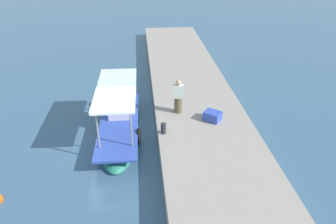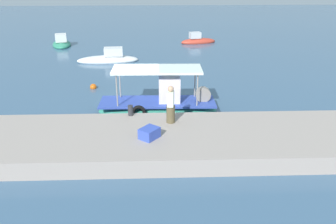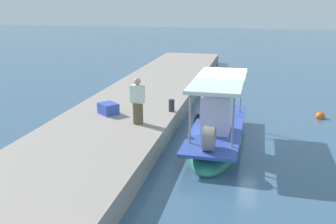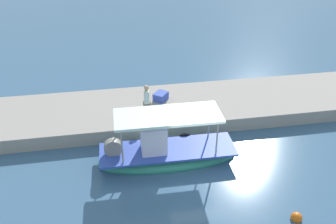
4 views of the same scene
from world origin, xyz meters
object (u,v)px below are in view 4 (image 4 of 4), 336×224
(cargo_crate, at_px, (161,96))
(mooring_bollard, at_px, (186,117))
(marker_buoy, at_px, (296,218))
(fisherman_near_bollard, at_px, (147,102))
(main_fishing_boat, at_px, (166,153))

(cargo_crate, bearing_deg, mooring_bollard, 110.88)
(mooring_bollard, xyz_separation_m, marker_buoy, (-2.84, 6.30, -0.90))
(cargo_crate, distance_m, marker_buoy, 9.53)
(mooring_bollard, height_order, marker_buoy, mooring_bollard)
(mooring_bollard, bearing_deg, cargo_crate, -69.12)
(fisherman_near_bollard, height_order, marker_buoy, fisherman_near_bollard)
(fisherman_near_bollard, bearing_deg, mooring_bollard, 154.79)
(main_fishing_boat, distance_m, mooring_bollard, 2.51)
(main_fishing_boat, distance_m, cargo_crate, 4.49)
(fisherman_near_bollard, bearing_deg, marker_buoy, 123.20)
(main_fishing_boat, relative_size, mooring_bollard, 12.79)
(cargo_crate, bearing_deg, marker_buoy, 113.33)
(mooring_bollard, relative_size, cargo_crate, 0.66)
(cargo_crate, xyz_separation_m, marker_buoy, (-3.76, 8.71, -0.87))
(fisherman_near_bollard, xyz_separation_m, cargo_crate, (-0.94, -1.54, -0.56))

